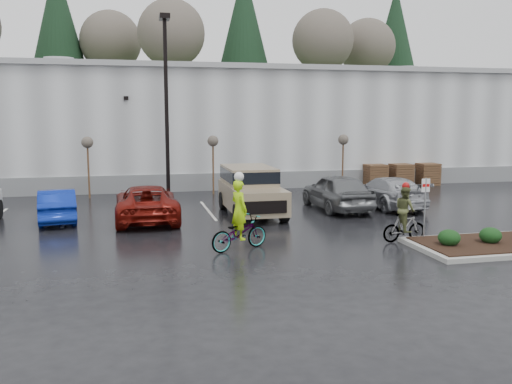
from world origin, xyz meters
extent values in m
plane|color=black|center=(0.00, 0.00, 0.00)|extent=(120.00, 120.00, 0.00)
cube|color=#A3A5A8|center=(0.00, 22.00, 3.50)|extent=(60.00, 15.00, 7.00)
cube|color=slate|center=(0.00, 14.45, 0.50)|extent=(60.00, 0.12, 1.00)
cube|color=#999B9E|center=(0.00, 22.00, 7.05)|extent=(60.50, 15.50, 0.30)
cube|color=#283E1A|center=(0.00, 45.00, 3.00)|extent=(80.00, 25.00, 6.00)
cylinder|color=black|center=(-4.00, 12.00, 4.50)|extent=(0.20, 0.20, 9.00)
cube|color=black|center=(-4.00, 12.00, 9.10)|extent=(0.50, 1.00, 0.25)
cylinder|color=#46331C|center=(-8.00, 13.00, 1.40)|extent=(0.10, 0.10, 2.80)
sphere|color=#504640|center=(-8.00, 13.00, 2.90)|extent=(0.60, 0.60, 0.60)
cylinder|color=#46331C|center=(-1.50, 13.00, 1.40)|extent=(0.10, 0.10, 2.80)
sphere|color=#504640|center=(-1.50, 13.00, 2.90)|extent=(0.60, 0.60, 0.60)
cylinder|color=#46331C|center=(6.00, 13.00, 1.40)|extent=(0.10, 0.10, 2.80)
sphere|color=#504640|center=(6.00, 13.00, 2.90)|extent=(0.60, 0.60, 0.60)
cube|color=#46331C|center=(8.50, 14.00, 0.68)|extent=(1.20, 1.20, 1.35)
cube|color=#46331C|center=(10.20, 14.00, 0.68)|extent=(1.20, 1.20, 1.35)
cube|color=#46331C|center=(12.00, 14.00, 0.68)|extent=(1.20, 1.20, 1.35)
ellipsoid|color=black|center=(4.00, -1.00, 0.41)|extent=(0.70, 0.70, 0.52)
ellipsoid|color=black|center=(5.50, -1.00, 0.41)|extent=(0.70, 0.70, 0.52)
cylinder|color=gray|center=(3.80, 0.20, 1.10)|extent=(0.05, 0.05, 2.20)
cube|color=white|center=(3.80, 0.20, 1.95)|extent=(0.30, 0.02, 0.45)
cube|color=red|center=(3.80, 0.19, 1.95)|extent=(0.26, 0.02, 0.10)
imported|color=#0D2596|center=(-8.81, 6.85, 0.66)|extent=(1.93, 4.18, 1.33)
imported|color=#690F09|center=(-5.27, 6.20, 0.73)|extent=(2.46, 5.28, 1.46)
imported|color=slate|center=(3.28, 6.93, 0.83)|extent=(2.10, 4.93, 1.66)
imported|color=#ACAEB4|center=(5.82, 7.00, 0.72)|extent=(2.24, 5.03, 1.43)
imported|color=#3F3F44|center=(-2.52, 0.57, 0.55)|extent=(2.19, 1.49, 1.09)
imported|color=#A3E20C|center=(-2.52, 0.57, 1.30)|extent=(0.69, 0.82, 1.91)
sphere|color=silver|center=(-2.52, 0.57, 2.36)|extent=(0.31, 0.31, 0.31)
imported|color=#3F3F44|center=(3.19, 0.43, 0.49)|extent=(1.61, 0.62, 0.98)
imported|color=#4A502A|center=(3.19, 0.43, 1.12)|extent=(0.49, 0.79, 1.55)
sphere|color=#990C0C|center=(3.19, 0.43, 1.92)|extent=(0.26, 0.26, 0.26)
camera|label=1|loc=(-5.78, -16.06, 4.28)|focal=38.00mm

